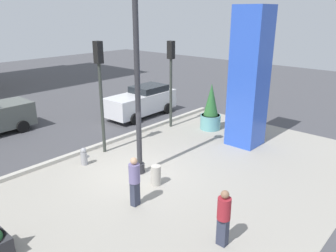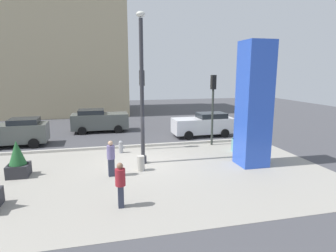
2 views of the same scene
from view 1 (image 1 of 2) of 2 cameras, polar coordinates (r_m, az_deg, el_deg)
name	(u,v)px [view 1 (image 1 of 2)]	position (r m, az deg, el deg)	size (l,w,h in m)	color
ground_plane	(74,147)	(16.17, -15.68, -3.46)	(60.00, 60.00, 0.00)	#47474C
plaza_pavement	(172,190)	(12.00, 0.63, -10.90)	(18.00, 10.00, 0.02)	#9E998E
curb_strip	(85,150)	(15.45, -13.90, -4.04)	(18.00, 0.24, 0.16)	#B7B2A8
lamp_post	(137,78)	(12.02, -5.26, 8.08)	(0.44, 0.44, 7.62)	#2D2D33
art_pillar_blue	(249,79)	(15.52, 13.67, 7.86)	(1.39, 1.39, 6.25)	blue
potted_plant_curbside	(211,110)	(17.77, 7.31, 2.67)	(1.07, 1.07, 2.46)	#6BB2B2
fire_hydrant	(84,156)	(14.11, -14.11, -5.05)	(0.36, 0.26, 0.75)	#99999E
concrete_bollard	(156,175)	(12.18, -2.07, -8.41)	(0.36, 0.36, 0.75)	#B2ADA3
traffic_light_far_side	(171,70)	(17.54, 0.48, 9.47)	(0.28, 0.42, 4.57)	#333833
traffic_light_corner	(100,80)	(14.38, -11.52, 7.67)	(0.28, 0.42, 4.84)	#333833
car_far_lane	(142,101)	(20.07, -4.44, 4.23)	(4.55, 2.01, 1.75)	silver
pedestrian_by_curb	(135,179)	(10.77, -5.72, -9.01)	(0.40, 0.40, 1.69)	#33384C
pedestrian_on_sidewalk	(224,215)	(9.18, 9.46, -14.79)	(0.36, 0.36, 1.65)	#33384C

